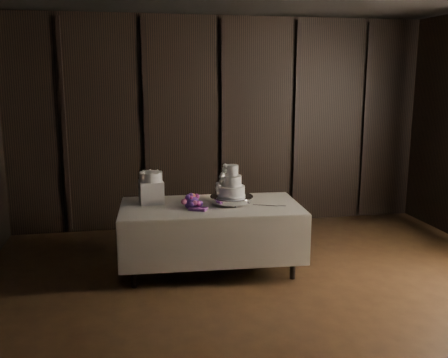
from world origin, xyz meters
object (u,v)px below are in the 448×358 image
wedding_cake (230,184)px  small_cake (151,177)px  display_table (211,235)px  bouquet (192,202)px  cake_stand (232,200)px  box_pedestal (151,192)px

wedding_cake → small_cake: 0.89m
display_table → bouquet: bearing=-159.6°
display_table → wedding_cake: 0.61m
wedding_cake → small_cake: (-0.85, 0.24, 0.07)m
cake_stand → wedding_cake: 0.19m
bouquet → small_cake: small_cake is taller
cake_stand → wedding_cake: size_ratio=1.38×
cake_stand → bouquet: (-0.46, -0.07, 0.02)m
wedding_cake → box_pedestal: 0.89m
display_table → bouquet: 0.47m
wedding_cake → small_cake: wedding_cake is taller
bouquet → small_cake: size_ratio=1.55×
cake_stand → box_pedestal: size_ratio=1.86×
small_cake → box_pedestal: bearing=0.0°
wedding_cake → box_pedestal: bearing=164.3°
cake_stand → small_cake: bearing=165.5°
display_table → box_pedestal: 0.83m
display_table → cake_stand: 0.46m
display_table → small_cake: size_ratio=7.97×
bouquet → small_cake: bearing=144.4°
display_table → wedding_cake: bearing=1.1°
cake_stand → small_cake: (-0.88, 0.23, 0.26)m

